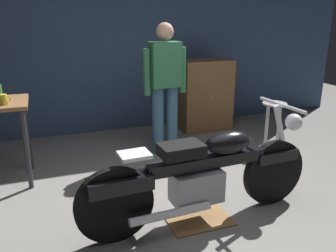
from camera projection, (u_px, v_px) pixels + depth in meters
ground_plane at (193, 215)px, 3.19m from camera, size 12.00×12.00×0.00m
back_wall at (119, 29)px, 5.22m from camera, size 8.00×0.12×3.10m
motorcycle at (204, 173)px, 3.00m from camera, size 2.19×0.60×1.00m
person_standing at (165, 83)px, 4.42m from camera, size 0.57×0.24×1.67m
shop_stool at (274, 113)px, 4.66m from camera, size 0.32×0.32×0.64m
wooden_dresser at (205, 95)px, 5.48m from camera, size 0.80×0.47×1.10m
drip_tray at (198, 219)px, 3.12m from camera, size 0.56×0.40×0.01m
mug_yellow_tall at (4, 99)px, 3.45m from camera, size 0.11×0.07×0.11m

